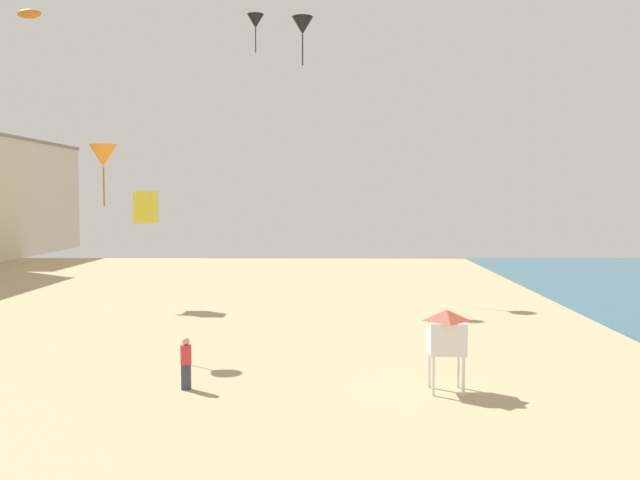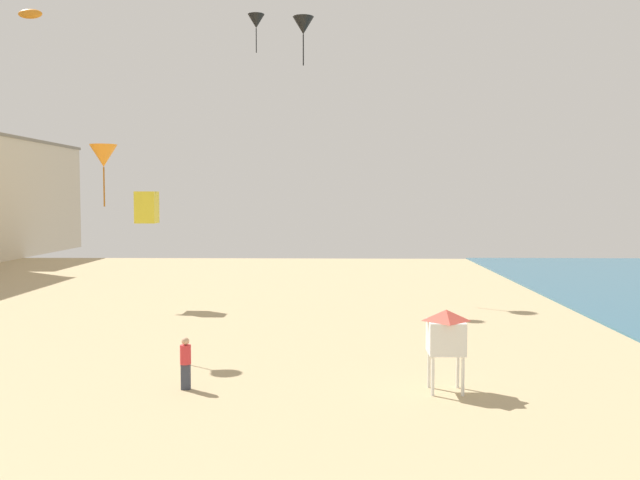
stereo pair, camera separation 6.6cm
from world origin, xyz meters
The scene contains 7 objects.
kite_flyer centered at (3.55, 13.63, 0.92)m, with size 0.34×0.34×1.64m.
lifeguard_stand centered at (11.60, 13.59, 1.84)m, with size 1.10×1.10×2.55m.
kite_orange_delta centered at (-0.99, 19.77, 7.61)m, with size 1.08×1.08×2.45m.
kite_black_delta centered at (6.04, 37.30, 16.88)m, with size 1.34×1.34×3.05m.
kite_black_delta_2 centered at (3.36, 34.46, 16.46)m, with size 0.99×0.99×2.26m.
kite_yellow_box centered at (-2.24, 30.34, 5.43)m, with size 1.11×1.11×1.74m.
kite_orange_parafoil centered at (-11.06, 36.24, 17.46)m, with size 1.54×0.43×0.60m.
Camera 2 is at (8.30, -7.56, 5.98)m, focal length 39.02 mm.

